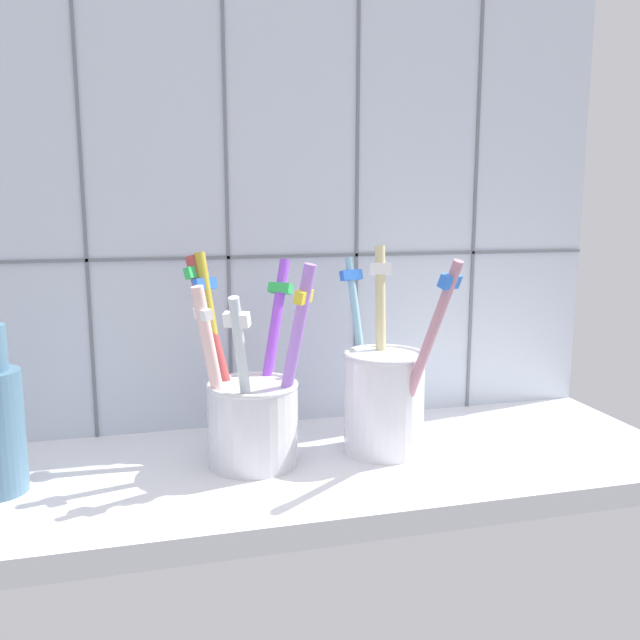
% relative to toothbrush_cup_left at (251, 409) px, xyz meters
% --- Properties ---
extents(counter_slab, '(0.64, 0.22, 0.02)m').
position_rel_toothbrush_cup_left_xyz_m(counter_slab, '(0.06, -0.01, -0.06)').
color(counter_slab, silver).
rests_on(counter_slab, ground).
extents(tile_wall_back, '(0.64, 0.02, 0.45)m').
position_rel_toothbrush_cup_left_xyz_m(tile_wall_back, '(0.06, 0.11, 0.16)').
color(tile_wall_back, silver).
rests_on(tile_wall_back, ground).
extents(toothbrush_cup_left, '(0.10, 0.11, 0.18)m').
position_rel_toothbrush_cup_left_xyz_m(toothbrush_cup_left, '(0.00, 0.00, 0.00)').
color(toothbrush_cup_left, silver).
rests_on(toothbrush_cup_left, counter_slab).
extents(toothbrush_cup_right, '(0.08, 0.14, 0.18)m').
position_rel_toothbrush_cup_left_xyz_m(toothbrush_cup_right, '(0.12, -0.00, 0.00)').
color(toothbrush_cup_right, white).
rests_on(toothbrush_cup_right, counter_slab).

